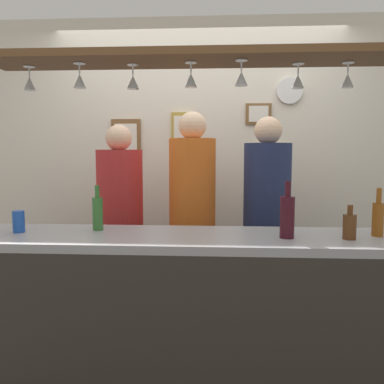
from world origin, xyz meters
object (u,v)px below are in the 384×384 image
(person_right_navy_shirt, at_px, (267,210))
(picture_frame_upper_small, at_px, (258,114))
(picture_frame_crest, at_px, (182,127))
(person_middle_orange_shirt, at_px, (192,206))
(drink_can, at_px, (19,222))
(picture_frame_caricature, at_px, (126,138))
(person_left_red_shirt, at_px, (120,213))
(bottle_beer_amber_tall, at_px, (378,218))
(picture_frame_lower_pair, at_px, (270,154))
(bottle_beer_brown_stubby, at_px, (350,226))
(wall_clock, at_px, (290,91))
(bottle_wine_dark_red, at_px, (287,216))
(bottle_beer_green_import, at_px, (98,212))

(person_right_navy_shirt, bearing_deg, picture_frame_upper_small, 90.74)
(picture_frame_crest, bearing_deg, person_middle_orange_shirt, -78.12)
(drink_can, height_order, picture_frame_caricature, picture_frame_caricature)
(person_left_red_shirt, xyz_separation_m, person_middle_orange_shirt, (0.54, 0.00, 0.06))
(picture_frame_upper_small, relative_size, picture_frame_caricature, 0.65)
(bottle_beer_amber_tall, bearing_deg, person_middle_orange_shirt, 144.46)
(picture_frame_lower_pair, bearing_deg, person_right_navy_shirt, -98.99)
(picture_frame_crest, distance_m, picture_frame_caricature, 0.51)
(person_left_red_shirt, distance_m, picture_frame_caricature, 0.86)
(person_right_navy_shirt, xyz_separation_m, bottle_beer_amber_tall, (0.50, -0.74, 0.07))
(drink_can, bearing_deg, picture_frame_lower_pair, 41.45)
(bottle_beer_brown_stubby, distance_m, wall_clock, 1.71)
(bottle_beer_brown_stubby, distance_m, drink_can, 1.80)
(picture_frame_upper_small, distance_m, picture_frame_lower_pair, 0.36)
(bottle_beer_brown_stubby, distance_m, picture_frame_lower_pair, 1.52)
(person_right_navy_shirt, relative_size, wall_clock, 7.69)
(picture_frame_crest, relative_size, picture_frame_caricature, 0.76)
(bottle_beer_brown_stubby, height_order, picture_frame_lower_pair, picture_frame_lower_pair)
(person_right_navy_shirt, bearing_deg, picture_frame_crest, 137.03)
(bottle_wine_dark_red, xyz_separation_m, drink_can, (-1.48, 0.06, -0.06))
(picture_frame_upper_small, bearing_deg, person_right_navy_shirt, -89.26)
(person_right_navy_shirt, xyz_separation_m, bottle_beer_green_import, (-1.05, -0.67, 0.07))
(person_right_navy_shirt, height_order, wall_clock, wall_clock)
(picture_frame_crest, bearing_deg, person_left_red_shirt, -122.87)
(bottle_beer_brown_stubby, distance_m, picture_frame_crest, 1.87)
(bottle_beer_amber_tall, relative_size, picture_frame_caricature, 0.76)
(person_left_red_shirt, xyz_separation_m, picture_frame_caricature, (-0.09, 0.63, 0.57))
(bottle_beer_amber_tall, bearing_deg, drink_can, -179.49)
(picture_frame_caricature, height_order, wall_clock, wall_clock)
(person_right_navy_shirt, height_order, bottle_beer_green_import, person_right_navy_shirt)
(bottle_beer_amber_tall, xyz_separation_m, drink_can, (-1.97, -0.02, -0.04))
(person_middle_orange_shirt, height_order, bottle_beer_amber_tall, person_middle_orange_shirt)
(person_middle_orange_shirt, xyz_separation_m, picture_frame_crest, (-0.13, 0.63, 0.61))
(picture_frame_crest, bearing_deg, bottle_wine_dark_red, -64.85)
(wall_clock, bearing_deg, bottle_beer_brown_stubby, -87.22)
(bottle_beer_amber_tall, bearing_deg, person_left_red_shirt, 154.79)
(person_middle_orange_shirt, bearing_deg, person_right_navy_shirt, -0.00)
(drink_can, relative_size, picture_frame_upper_small, 0.55)
(drink_can, bearing_deg, picture_frame_crest, 60.11)
(picture_frame_lower_pair, bearing_deg, picture_frame_upper_small, 180.00)
(picture_frame_lower_pair, distance_m, picture_frame_caricature, 1.28)
(picture_frame_lower_pair, bearing_deg, bottle_beer_green_import, -131.50)
(bottle_beer_amber_tall, height_order, bottle_beer_green_import, same)
(person_middle_orange_shirt, bearing_deg, picture_frame_caricature, 134.97)
(picture_frame_crest, bearing_deg, picture_frame_lower_pair, 0.00)
(person_middle_orange_shirt, xyz_separation_m, bottle_beer_brown_stubby, (0.87, -0.83, 0.02))
(person_middle_orange_shirt, height_order, bottle_beer_green_import, person_middle_orange_shirt)
(person_right_navy_shirt, distance_m, picture_frame_upper_small, 0.98)
(picture_frame_upper_small, xyz_separation_m, wall_clock, (0.26, -0.01, 0.19))
(person_left_red_shirt, height_order, bottle_beer_brown_stubby, person_left_red_shirt)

